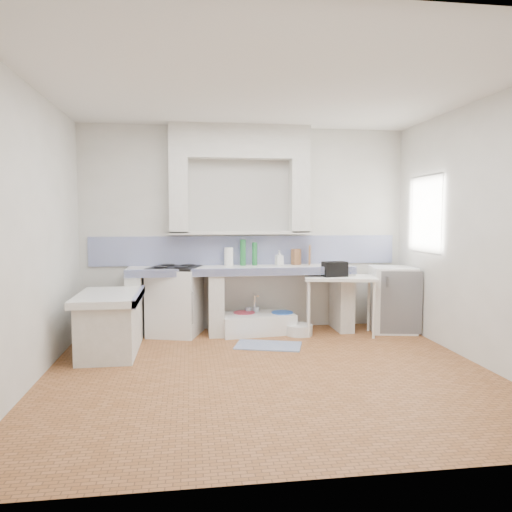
{
  "coord_description": "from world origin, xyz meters",
  "views": [
    {
      "loc": [
        -0.79,
        -4.7,
        1.58
      ],
      "look_at": [
        0.0,
        1.0,
        1.1
      ],
      "focal_mm": 33.85,
      "sensor_mm": 36.0,
      "label": 1
    }
  ],
  "objects": [
    {
      "name": "peninsula_base",
      "position": [
        -1.7,
        0.9,
        0.31
      ],
      "size": [
        0.6,
        1.0,
        0.62
      ],
      "primitive_type": "cube",
      "color": "silver",
      "rests_on": "ground"
    },
    {
      "name": "green_bottle_b",
      "position": [
        0.1,
        1.85,
        1.06
      ],
      "size": [
        0.08,
        0.08,
        0.32
      ],
      "primitive_type": "cylinder",
      "rotation": [
        0.0,
        0.0,
        -0.19
      ],
      "color": "#1F6E34",
      "rests_on": "counter_slab"
    },
    {
      "name": "black_bag",
      "position": [
        1.11,
        1.45,
        0.88
      ],
      "size": [
        0.33,
        0.21,
        0.2
      ],
      "primitive_type": "cube",
      "rotation": [
        0.0,
        0.0,
        0.12
      ],
      "color": "black",
      "rests_on": "side_table"
    },
    {
      "name": "bucket_red",
      "position": [
        -0.06,
        1.73,
        0.14
      ],
      "size": [
        0.37,
        0.37,
        0.27
      ],
      "primitive_type": "cylinder",
      "rotation": [
        0.0,
        0.0,
        -0.31
      ],
      "color": "#C3334A",
      "rests_on": "ground"
    },
    {
      "name": "bucket_blue",
      "position": [
        0.45,
        1.66,
        0.14
      ],
      "size": [
        0.3,
        0.3,
        0.28
      ],
      "primitive_type": "cylinder",
      "rotation": [
        0.0,
        0.0,
        -0.03
      ],
      "color": "blue",
      "rests_on": "ground"
    },
    {
      "name": "counter_pier_right",
      "position": [
        1.3,
        1.7,
        0.41
      ],
      "size": [
        0.2,
        0.55,
        0.82
      ],
      "primitive_type": "cube",
      "color": "silver",
      "rests_on": "ground"
    },
    {
      "name": "counter_lip",
      "position": [
        -0.1,
        1.42,
        0.86
      ],
      "size": [
        3.0,
        0.04,
        0.1
      ],
      "primitive_type": "cube",
      "color": "navy",
      "rests_on": "ground"
    },
    {
      "name": "counter_pier_left",
      "position": [
        -1.5,
        1.7,
        0.41
      ],
      "size": [
        0.2,
        0.55,
        0.82
      ],
      "primitive_type": "cube",
      "color": "silver",
      "rests_on": "ground"
    },
    {
      "name": "wall_right",
      "position": [
        2.25,
        0.0,
        1.4
      ],
      "size": [
        0.0,
        4.5,
        4.5
      ],
      "primitive_type": "plane",
      "rotation": [
        1.57,
        0.0,
        -1.57
      ],
      "color": "silver",
      "rests_on": "ground"
    },
    {
      "name": "water_bottle_b",
      "position": [
        0.11,
        1.83,
        0.16
      ],
      "size": [
        0.11,
        0.11,
        0.32
      ],
      "primitive_type": "cylinder",
      "rotation": [
        0.0,
        0.0,
        -0.28
      ],
      "color": "silver",
      "rests_on": "ground"
    },
    {
      "name": "counter_pier_mid",
      "position": [
        -0.45,
        1.7,
        0.41
      ],
      "size": [
        0.2,
        0.55,
        0.82
      ],
      "primitive_type": "cube",
      "color": "silver",
      "rests_on": "ground"
    },
    {
      "name": "wall_back",
      "position": [
        0.0,
        2.0,
        1.4
      ],
      "size": [
        4.5,
        0.0,
        4.5
      ],
      "primitive_type": "plane",
      "rotation": [
        1.57,
        0.0,
        0.0
      ],
      "color": "silver",
      "rests_on": "ground"
    },
    {
      "name": "basin_white",
      "position": [
        0.65,
        1.48,
        0.07
      ],
      "size": [
        0.45,
        0.45,
        0.14
      ],
      "primitive_type": "cylinder",
      "rotation": [
        0.0,
        0.0,
        -0.35
      ],
      "color": "white",
      "rests_on": "ground"
    },
    {
      "name": "alcove_mass",
      "position": [
        -0.1,
        1.88,
        2.58
      ],
      "size": [
        1.9,
        0.25,
        0.45
      ],
      "primitive_type": "cube",
      "color": "silver",
      "rests_on": "ground"
    },
    {
      "name": "green_bottle_a",
      "position": [
        -0.06,
        1.85,
        1.08
      ],
      "size": [
        0.09,
        0.09,
        0.36
      ],
      "primitive_type": "cylinder",
      "rotation": [
        0.0,
        0.0,
        -0.16
      ],
      "color": "#1F6E34",
      "rests_on": "counter_slab"
    },
    {
      "name": "lace_valance",
      "position": [
        2.28,
        1.2,
        1.98
      ],
      "size": [
        0.01,
        0.84,
        0.24
      ],
      "primitive_type": "cube",
      "color": "white",
      "rests_on": "ground"
    },
    {
      "name": "sink",
      "position": [
        0.1,
        1.66,
        0.12
      ],
      "size": [
        1.04,
        0.66,
        0.23
      ],
      "primitive_type": "cube",
      "rotation": [
        0.0,
        0.0,
        0.14
      ],
      "color": "white",
      "rests_on": "ground"
    },
    {
      "name": "bucket_orange",
      "position": [
        0.19,
        1.61,
        0.12
      ],
      "size": [
        0.28,
        0.28,
        0.24
      ],
      "primitive_type": "cylinder",
      "rotation": [
        0.0,
        0.0,
        -0.08
      ],
      "color": "#BF551C",
      "rests_on": "ground"
    },
    {
      "name": "peninsula_top",
      "position": [
        -1.7,
        0.9,
        0.66
      ],
      "size": [
        0.7,
        1.1,
        0.08
      ],
      "primitive_type": "cube",
      "color": "white",
      "rests_on": "ground"
    },
    {
      "name": "paper_towel",
      "position": [
        -0.26,
        1.85,
        1.02
      ],
      "size": [
        0.14,
        0.14,
        0.25
      ],
      "primitive_type": "cylinder",
      "rotation": [
        0.0,
        0.0,
        0.13
      ],
      "color": "white",
      "rests_on": "counter_slab"
    },
    {
      "name": "cutting_board",
      "position": [
        0.88,
        1.85,
        1.03
      ],
      "size": [
        0.08,
        0.19,
        0.27
      ],
      "primitive_type": "cube",
      "rotation": [
        0.0,
        0.0,
        -0.32
      ],
      "color": "#915E3A",
      "rests_on": "counter_slab"
    },
    {
      "name": "stove",
      "position": [
        -0.99,
        1.72,
        0.44
      ],
      "size": [
        0.77,
        0.76,
        0.88
      ],
      "primitive_type": "cube",
      "rotation": [
        0.0,
        0.0,
        -0.3
      ],
      "color": "white",
      "rests_on": "ground"
    },
    {
      "name": "wall_front",
      "position": [
        0.0,
        -2.0,
        1.4
      ],
      "size": [
        4.5,
        0.0,
        4.5
      ],
      "primitive_type": "plane",
      "rotation": [
        -1.57,
        0.0,
        0.0
      ],
      "color": "silver",
      "rests_on": "ground"
    },
    {
      "name": "rug",
      "position": [
        0.15,
        0.98,
        0.01
      ],
      "size": [
        0.88,
        0.66,
        0.01
      ],
      "primitive_type": "cube",
      "rotation": [
        0.0,
        0.0,
        -0.29
      ],
      "color": "#344985",
      "rests_on": "ground"
    },
    {
      "name": "peninsula_lip",
      "position": [
        -1.37,
        0.9,
        0.66
      ],
      "size": [
        0.04,
        1.1,
        0.1
      ],
      "primitive_type": "cube",
      "color": "navy",
      "rests_on": "ground"
    },
    {
      "name": "side_table",
      "position": [
        1.19,
        1.45,
        0.39
      ],
      "size": [
        1.02,
        0.7,
        0.04
      ],
      "primitive_type": "cube",
      "rotation": [
        0.0,
        0.0,
        -0.21
      ],
      "color": "white",
      "rests_on": "ground"
    },
    {
      "name": "counter_slab",
      "position": [
        -0.1,
        1.7,
        0.86
      ],
      "size": [
        3.0,
        0.6,
        0.08
      ],
      "primitive_type": "cube",
      "color": "white",
      "rests_on": "ground"
    },
    {
      "name": "soap_bottle",
      "position": [
        0.43,
        1.79,
        1.0
      ],
      "size": [
        0.11,
        0.12,
        0.21
      ],
      "primitive_type": "imported",
      "rotation": [
        0.0,
        0.0,
        0.27
      ],
      "color": "white",
      "rests_on": "counter_slab"
    },
    {
      "name": "fridge",
      "position": [
        1.96,
        1.52,
        0.44
      ],
      "size": [
        0.67,
        0.67,
        0.88
      ],
      "primitive_type": "cube",
      "rotation": [
        0.0,
        0.0,
        -0.18
      ],
      "color": "white",
      "rests_on": "ground"
    },
    {
      "name": "wall_left",
      "position": [
        -2.25,
        0.0,
        1.4
      ],
      "size": [
        0.0,
        4.5,
        4.5
      ],
      "primitive_type": "plane",
      "rotation": [
        1.57,
        0.0,
        1.57
      ],
      "color": "silver",
      "rests_on": "ground"
    },
    {
      "name": "knife_block",
      "position": [
        0.68,
        1.85,
        1.01
      ],
      "size": [
        0.14,
        0.12,
        0.22
      ],
      "primitive_type": "cube",
      "rotation": [
        0.0,
        0.0,
        0.41
      ],
      "color": "#915E3A",
      "rests_on": "counter_slab"
    },
    {
      "name": "backsplash",
      "position": [
        0.0,
        1.99,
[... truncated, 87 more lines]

